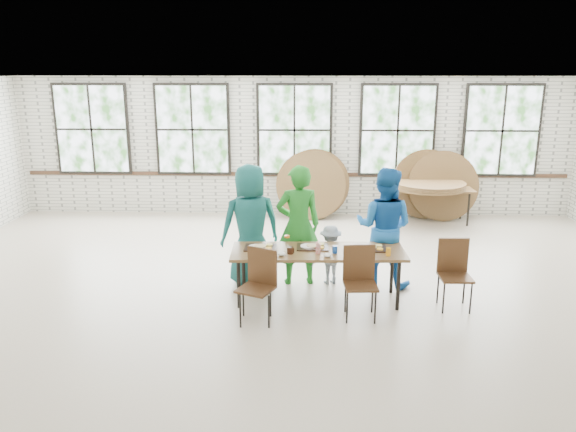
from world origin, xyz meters
name	(u,v)px	position (x,y,z in m)	size (l,w,h in m)	color
room	(294,132)	(0.00, 4.44, 1.83)	(12.00, 12.00, 12.00)	#B4A58F
dining_table	(318,254)	(0.44, -0.27, 0.69)	(2.43, 0.88, 0.74)	brown
chair_near_left	(259,279)	(-0.33, -0.91, 0.56)	(0.55, 0.54, 0.95)	#492D18
chair_near_right	(360,275)	(0.98, -0.73, 0.56)	(0.45, 0.43, 0.95)	#492D18
chair_spare	(454,267)	(2.29, -0.39, 0.56)	(0.43, 0.42, 0.95)	#492D18
adult_teal	(251,225)	(-0.56, 0.38, 0.92)	(0.89, 0.58, 1.83)	#1A6064
adult_green	(298,225)	(0.15, 0.38, 0.91)	(0.67, 0.44, 1.83)	#217C24
toddler	(330,255)	(0.64, 0.38, 0.45)	(0.59, 0.34, 0.91)	#13253B
adult_blue	(384,227)	(1.43, 0.38, 0.90)	(0.87, 0.68, 1.79)	#195EB0
storage_table	(428,190)	(2.82, 3.90, 0.69)	(1.80, 0.76, 0.74)	brown
tabletop_clutter	(323,249)	(0.51, -0.30, 0.77)	(2.00, 0.60, 0.11)	black
round_tops_stacked	(429,185)	(2.82, 3.90, 0.80)	(1.50, 1.50, 0.13)	brown
round_tops_leaning	(374,185)	(1.71, 4.17, 0.73)	(4.32, 0.45, 1.50)	brown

